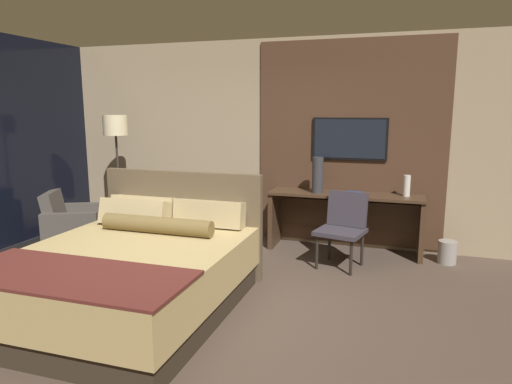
# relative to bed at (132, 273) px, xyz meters

# --- Properties ---
(ground_plane) EXTENTS (16.00, 16.00, 0.00)m
(ground_plane) POSITION_rel_bed_xyz_m (0.47, 0.09, -0.36)
(ground_plane) COLOR #4C3D33
(wall_back_tv_panel) EXTENTS (7.20, 0.09, 2.80)m
(wall_back_tv_panel) POSITION_rel_bed_xyz_m (0.64, 2.69, 1.04)
(wall_back_tv_panel) COLOR tan
(wall_back_tv_panel) RESTS_ON ground_plane
(bed) EXTENTS (1.88, 2.27, 1.18)m
(bed) POSITION_rel_bed_xyz_m (0.00, 0.00, 0.00)
(bed) COLOR #33281E
(bed) RESTS_ON ground_plane
(desk) EXTENTS (1.97, 0.50, 0.78)m
(desk) POSITION_rel_bed_xyz_m (1.67, 2.42, 0.18)
(desk) COLOR #422D1E
(desk) RESTS_ON ground_plane
(tv) EXTENTS (0.98, 0.04, 0.55)m
(tv) POSITION_rel_bed_xyz_m (1.67, 2.61, 1.12)
(tv) COLOR black
(desk_chair) EXTENTS (0.62, 0.62, 0.88)m
(desk_chair) POSITION_rel_bed_xyz_m (1.72, 1.84, 0.17)
(desk_chair) COLOR #38333D
(desk_chair) RESTS_ON ground_plane
(armchair_by_window) EXTENTS (0.93, 0.95, 0.80)m
(armchair_by_window) POSITION_rel_bed_xyz_m (-1.77, 1.36, -0.08)
(armchair_by_window) COLOR #47423D
(armchair_by_window) RESTS_ON ground_plane
(floor_lamp) EXTENTS (0.34, 0.34, 1.77)m
(floor_lamp) POSITION_rel_bed_xyz_m (-1.51, 2.04, 1.13)
(floor_lamp) COLOR #282623
(floor_lamp) RESTS_ON ground_plane
(vase_tall) EXTENTS (0.14, 0.14, 0.47)m
(vase_tall) POSITION_rel_bed_xyz_m (1.31, 2.31, 0.66)
(vase_tall) COLOR #333338
(vase_tall) RESTS_ON desk
(vase_short) EXTENTS (0.09, 0.09, 0.27)m
(vase_short) POSITION_rel_bed_xyz_m (2.41, 2.42, 0.56)
(vase_short) COLOR silver
(vase_short) RESTS_ON desk
(book) EXTENTS (0.22, 0.15, 0.03)m
(book) POSITION_rel_bed_xyz_m (1.78, 2.35, 0.44)
(book) COLOR navy
(book) RESTS_ON desk
(waste_bin) EXTENTS (0.22, 0.22, 0.28)m
(waste_bin) POSITION_rel_bed_xyz_m (2.93, 2.29, -0.22)
(waste_bin) COLOR gray
(waste_bin) RESTS_ON ground_plane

